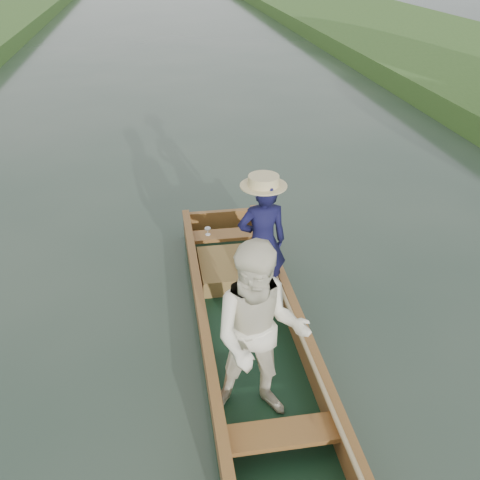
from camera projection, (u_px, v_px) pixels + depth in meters
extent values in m
plane|color=#283D30|center=(248.00, 339.00, 6.03)|extent=(120.00, 120.00, 0.00)
cube|color=#13321D|center=(248.00, 336.00, 6.01)|extent=(1.10, 5.00, 0.08)
cube|color=#9B5D30|center=(203.00, 327.00, 5.84)|extent=(0.08, 5.00, 0.32)
cube|color=#9B5D30|center=(293.00, 318.00, 5.99)|extent=(0.08, 5.00, 0.32)
cube|color=#9B5D30|center=(220.00, 221.00, 8.03)|extent=(1.10, 0.08, 0.32)
cube|color=#9B5D30|center=(202.00, 314.00, 5.76)|extent=(0.10, 5.00, 0.04)
cube|color=#9B5D30|center=(294.00, 305.00, 5.90)|extent=(0.10, 5.00, 0.04)
cube|color=#9B5D30|center=(225.00, 235.00, 7.52)|extent=(0.94, 0.30, 0.05)
cube|color=#9B5D30|center=(281.00, 434.00, 4.51)|extent=(0.94, 0.30, 0.05)
imported|color=#121137|center=(262.00, 243.00, 6.17)|extent=(0.60, 0.41, 1.59)
cylinder|color=beige|center=(264.00, 183.00, 5.80)|extent=(0.52, 0.52, 0.12)
imported|color=white|center=(260.00, 335.00, 4.58)|extent=(0.98, 0.82, 1.80)
cube|color=#A76336|center=(232.00, 269.00, 6.95)|extent=(0.85, 0.90, 0.22)
sphere|color=tan|center=(253.00, 257.00, 6.80)|extent=(0.18, 0.18, 0.18)
sphere|color=tan|center=(254.00, 249.00, 6.72)|extent=(0.14, 0.14, 0.14)
sphere|color=tan|center=(250.00, 245.00, 6.69)|extent=(0.05, 0.05, 0.05)
sphere|color=tan|center=(258.00, 244.00, 6.70)|extent=(0.05, 0.05, 0.05)
sphere|color=tan|center=(254.00, 252.00, 6.68)|extent=(0.05, 0.05, 0.05)
sphere|color=tan|center=(247.00, 257.00, 6.76)|extent=(0.06, 0.06, 0.06)
sphere|color=tan|center=(260.00, 256.00, 6.78)|extent=(0.06, 0.06, 0.06)
sphere|color=tan|center=(250.00, 264.00, 6.81)|extent=(0.07, 0.07, 0.07)
sphere|color=tan|center=(257.00, 263.00, 6.82)|extent=(0.07, 0.07, 0.07)
cylinder|color=silver|center=(208.00, 234.00, 7.47)|extent=(0.07, 0.07, 0.01)
cylinder|color=silver|center=(208.00, 232.00, 7.45)|extent=(0.01, 0.01, 0.08)
ellipsoid|color=silver|center=(208.00, 229.00, 7.42)|extent=(0.09, 0.09, 0.05)
cylinder|color=tan|center=(298.00, 328.00, 5.48)|extent=(0.04, 3.98, 0.18)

